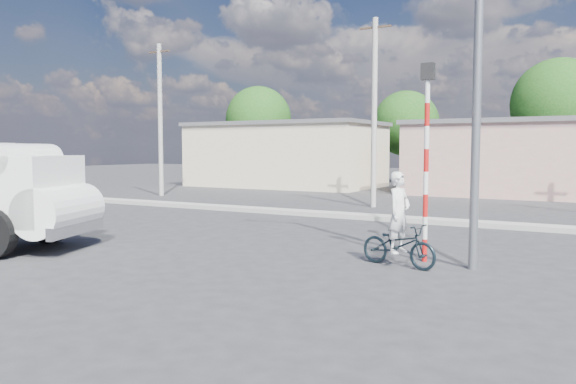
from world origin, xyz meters
The scene contains 8 objects.
ground_plane centered at (0.00, 0.00, 0.00)m, with size 120.00×120.00×0.00m, color #2C2C2F.
median centered at (0.00, 8.00, 0.08)m, with size 40.00×0.80×0.16m, color #99968E.
bicycle centered at (2.87, 0.68, 0.46)m, with size 0.62×1.77×0.93m, color black.
cyclist centered at (2.87, 0.68, 0.86)m, with size 0.63×0.41×1.72m, color white.
traffic_pole centered at (3.20, 1.50, 2.59)m, with size 0.28×0.18×4.36m.
streetlight centered at (4.14, 1.20, 4.96)m, with size 2.34×0.22×9.00m.
building_row centered at (1.10, 22.00, 2.13)m, with size 37.80×7.30×4.44m.
utility_poles centered at (3.25, 12.00, 4.07)m, with size 35.40×0.24×8.00m.
Camera 1 is at (6.61, -10.74, 2.50)m, focal length 35.00 mm.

